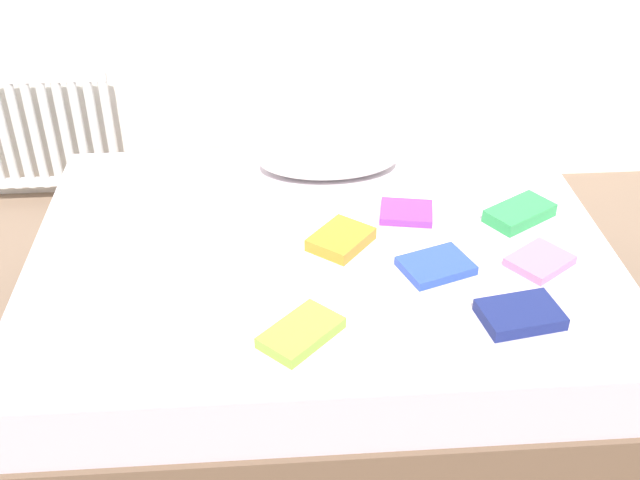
% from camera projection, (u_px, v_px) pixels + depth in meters
% --- Properties ---
extents(ground_plane, '(8.00, 8.00, 0.00)m').
position_uv_depth(ground_plane, '(321.00, 353.00, 2.91)').
color(ground_plane, '#7F6651').
extents(bed, '(2.00, 1.50, 0.50)m').
position_uv_depth(bed, '(321.00, 302.00, 2.78)').
color(bed, brown).
rests_on(bed, ground).
extents(radiator, '(0.67, 0.04, 0.57)m').
position_uv_depth(radiator, '(42.00, 132.00, 3.62)').
color(radiator, white).
rests_on(radiator, ground).
extents(pillow, '(0.55, 0.30, 0.12)m').
position_uv_depth(pillow, '(328.00, 158.00, 3.03)').
color(pillow, white).
rests_on(pillow, bed).
extents(textbook_blue, '(0.26, 0.23, 0.03)m').
position_uv_depth(textbook_blue, '(436.00, 266.00, 2.50)').
color(textbook_blue, '#2847B7').
rests_on(textbook_blue, bed).
extents(textbook_lime, '(0.27, 0.27, 0.04)m').
position_uv_depth(textbook_lime, '(301.00, 333.00, 2.22)').
color(textbook_lime, '#8CC638').
rests_on(textbook_lime, bed).
extents(textbook_green, '(0.28, 0.24, 0.05)m').
position_uv_depth(textbook_green, '(520.00, 213.00, 2.75)').
color(textbook_green, green).
rests_on(textbook_green, bed).
extents(textbook_purple, '(0.21, 0.19, 0.03)m').
position_uv_depth(textbook_purple, '(406.00, 212.00, 2.78)').
color(textbook_purple, purple).
rests_on(textbook_purple, bed).
extents(textbook_navy, '(0.26, 0.20, 0.04)m').
position_uv_depth(textbook_navy, '(520.00, 314.00, 2.29)').
color(textbook_navy, navy).
rests_on(textbook_navy, bed).
extents(textbook_white, '(0.27, 0.27, 0.04)m').
position_uv_depth(textbook_white, '(224.00, 252.00, 2.56)').
color(textbook_white, white).
rests_on(textbook_white, bed).
extents(textbook_pink, '(0.25, 0.24, 0.03)m').
position_uv_depth(textbook_pink, '(540.00, 261.00, 2.52)').
color(textbook_pink, pink).
rests_on(textbook_pink, bed).
extents(textbook_orange, '(0.25, 0.26, 0.04)m').
position_uv_depth(textbook_orange, '(341.00, 239.00, 2.62)').
color(textbook_orange, orange).
rests_on(textbook_orange, bed).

